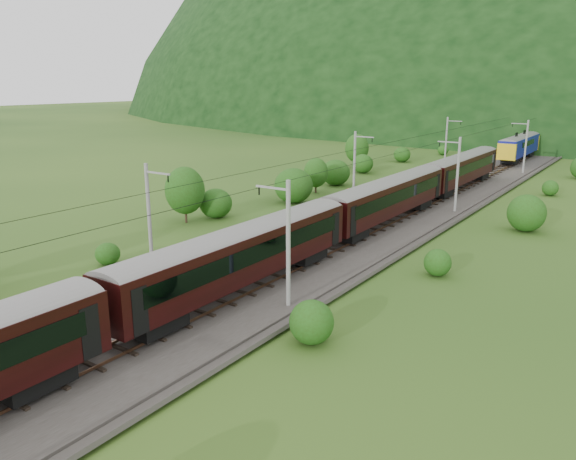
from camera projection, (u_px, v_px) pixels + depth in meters
The scene contains 14 objects.
ground at pixel (215, 290), 38.90m from camera, with size 600.00×600.00×0.00m, color #244816.
railbed at pixel (295, 252), 46.83m from camera, with size 14.00×220.00×0.30m, color #38332D.
track_left at pixel (271, 245), 48.08m from camera, with size 2.40×220.00×0.27m.
track_right at pixel (319, 255), 45.46m from camera, with size 2.40×220.00×0.27m.
catenary_left at pixel (355, 164), 66.58m from camera, with size 2.54×192.28×8.00m.
catenary_right at pixel (457, 173), 59.89m from camera, with size 2.54×192.28×8.00m.
overhead_wires at pixel (295, 170), 45.04m from camera, with size 4.83×198.00×0.03m.
mountain_ridge at pixel (395, 104), 343.50m from camera, with size 336.00×280.00×132.00m, color black.
train at pixel (237, 247), 36.41m from camera, with size 2.99×165.67×5.20m.
hazard_post_near at pixel (481, 163), 91.10m from camera, with size 0.15×0.15×1.39m, color red.
hazard_post_far at pixel (369, 211), 57.63m from camera, with size 0.16×0.16×1.47m, color red.
signal at pixel (348, 197), 61.96m from camera, with size 0.25×0.25×2.23m.
vegetation_left at pixel (171, 202), 54.55m from camera, with size 12.28×144.41×6.75m.
vegetation_right at pixel (429, 277), 36.99m from camera, with size 7.30×110.39×3.22m.
Camera 1 is at (24.87, -27.23, 14.02)m, focal length 35.00 mm.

